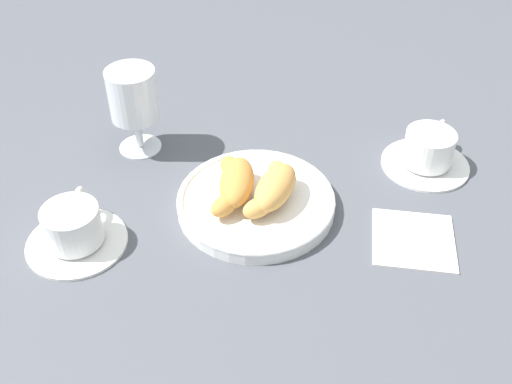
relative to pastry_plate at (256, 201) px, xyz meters
name	(u,v)px	position (x,y,z in m)	size (l,w,h in m)	color
ground_plane	(259,217)	(-0.02, -0.01, -0.01)	(2.20, 2.20, 0.00)	#4C4F56
pastry_plate	(256,201)	(0.00, 0.00, 0.00)	(0.23, 0.23, 0.02)	white
croissant_large	(273,188)	(0.00, -0.02, 0.03)	(0.13, 0.09, 0.04)	#D6994C
croissant_small	(235,183)	(0.00, 0.03, 0.03)	(0.14, 0.07, 0.04)	#CC893D
coffee_cup_near	(428,152)	(0.13, -0.25, 0.01)	(0.14, 0.14, 0.06)	white
coffee_cup_far	(74,229)	(-0.10, 0.23, 0.01)	(0.14, 0.14, 0.06)	white
juice_glass_left	(133,97)	(0.12, 0.20, 0.08)	(0.08, 0.08, 0.14)	white
folded_napkin	(414,239)	(-0.04, -0.22, -0.01)	(0.11, 0.11, 0.01)	silver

